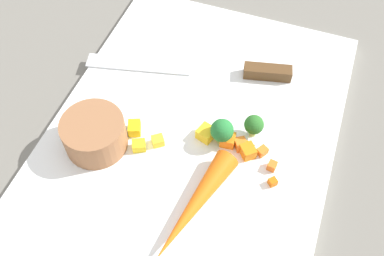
{
  "coord_description": "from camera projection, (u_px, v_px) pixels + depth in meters",
  "views": [
    {
      "loc": [
        -0.3,
        -0.11,
        0.48
      ],
      "look_at": [
        0.0,
        0.0,
        0.02
      ],
      "focal_mm": 41.56,
      "sensor_mm": 36.0,
      "label": 1
    }
  ],
  "objects": [
    {
      "name": "ground_plane",
      "position": [
        192.0,
        138.0,
        0.58
      ],
      "size": [
        4.0,
        4.0,
        0.0
      ],
      "primitive_type": "plane",
      "color": "slate"
    },
    {
      "name": "cutting_board",
      "position": [
        192.0,
        135.0,
        0.57
      ],
      "size": [
        0.49,
        0.36,
        0.01
      ],
      "primitive_type": "cube",
      "color": "white",
      "rests_on": "ground_plane"
    },
    {
      "name": "prep_bowl",
      "position": [
        94.0,
        134.0,
        0.54
      ],
      "size": [
        0.08,
        0.08,
        0.04
      ],
      "primitive_type": "cylinder",
      "color": "#996541",
      "rests_on": "cutting_board"
    },
    {
      "name": "chef_knife",
      "position": [
        223.0,
        69.0,
        0.62
      ],
      "size": [
        0.09,
        0.29,
        0.02
      ],
      "rotation": [
        0.0,
        0.0,
        1.8
      ],
      "color": "silver",
      "rests_on": "cutting_board"
    },
    {
      "name": "whole_carrot",
      "position": [
        194.0,
        206.0,
        0.49
      ],
      "size": [
        0.15,
        0.06,
        0.03
      ],
      "primitive_type": "cone",
      "rotation": [
        1.57,
        0.0,
        4.48
      ],
      "color": "orange",
      "rests_on": "cutting_board"
    },
    {
      "name": "carrot_dice_0",
      "position": [
        262.0,
        153.0,
        0.55
      ],
      "size": [
        0.02,
        0.02,
        0.01
      ],
      "primitive_type": "cube",
      "rotation": [
        0.0,
        0.0,
        2.59
      ],
      "color": "orange",
      "rests_on": "cutting_board"
    },
    {
      "name": "carrot_dice_1",
      "position": [
        248.0,
        151.0,
        0.54
      ],
      "size": [
        0.02,
        0.02,
        0.02
      ],
      "primitive_type": "cube",
      "rotation": [
        0.0,
        0.0,
        2.29
      ],
      "color": "orange",
      "rests_on": "cutting_board"
    },
    {
      "name": "carrot_dice_2",
      "position": [
        228.0,
        140.0,
        0.55
      ],
      "size": [
        0.02,
        0.02,
        0.01
      ],
      "primitive_type": "cube",
      "rotation": [
        0.0,
        0.0,
        0.1
      ],
      "color": "orange",
      "rests_on": "cutting_board"
    },
    {
      "name": "carrot_dice_3",
      "position": [
        273.0,
        182.0,
        0.52
      ],
      "size": [
        0.01,
        0.01,
        0.01
      ],
      "primitive_type": "cube",
      "rotation": [
        0.0,
        0.0,
        0.8
      ],
      "color": "orange",
      "rests_on": "cutting_board"
    },
    {
      "name": "carrot_dice_4",
      "position": [
        249.0,
        144.0,
        0.55
      ],
      "size": [
        0.01,
        0.01,
        0.01
      ],
      "primitive_type": "cube",
      "rotation": [
        0.0,
        0.0,
        1.23
      ],
      "color": "orange",
      "rests_on": "cutting_board"
    },
    {
      "name": "carrot_dice_5",
      "position": [
        240.0,
        145.0,
        0.55
      ],
      "size": [
        0.02,
        0.02,
        0.01
      ],
      "primitive_type": "cube",
      "rotation": [
        0.0,
        0.0,
        0.59
      ],
      "color": "orange",
      "rests_on": "cutting_board"
    },
    {
      "name": "carrot_dice_6",
      "position": [
        272.0,
        166.0,
        0.54
      ],
      "size": [
        0.01,
        0.01,
        0.01
      ],
      "primitive_type": "cube",
      "rotation": [
        0.0,
        0.0,
        1.43
      ],
      "color": "orange",
      "rests_on": "cutting_board"
    },
    {
      "name": "pepper_dice_0",
      "position": [
        205.0,
        136.0,
        0.56
      ],
      "size": [
        0.03,
        0.02,
        0.02
      ],
      "primitive_type": "cube",
      "rotation": [
        0.0,
        0.0,
        2.84
      ],
      "color": "yellow",
      "rests_on": "cutting_board"
    },
    {
      "name": "pepper_dice_1",
      "position": [
        139.0,
        146.0,
        0.55
      ],
      "size": [
        0.02,
        0.02,
        0.01
      ],
      "primitive_type": "cube",
      "rotation": [
        0.0,
        0.0,
        2.03
      ],
      "color": "yellow",
      "rests_on": "cutting_board"
    },
    {
      "name": "pepper_dice_2",
      "position": [
        158.0,
        141.0,
        0.56
      ],
      "size": [
        0.02,
        0.02,
        0.01
      ],
      "primitive_type": "cube",
      "rotation": [
        0.0,
        0.0,
        2.21
      ],
      "color": "yellow",
      "rests_on": "cutting_board"
    },
    {
      "name": "pepper_dice_3",
      "position": [
        134.0,
        128.0,
        0.57
      ],
      "size": [
        0.02,
        0.02,
        0.01
      ],
      "primitive_type": "cube",
      "rotation": [
        0.0,
        0.0,
        1.95
      ],
      "color": "yellow",
      "rests_on": "cutting_board"
    },
    {
      "name": "broccoli_floret_0",
      "position": [
        254.0,
        125.0,
        0.55
      ],
      "size": [
        0.02,
        0.02,
        0.03
      ],
      "color": "#98AD58",
      "rests_on": "cutting_board"
    },
    {
      "name": "broccoli_floret_1",
      "position": [
        223.0,
        129.0,
        0.55
      ],
      "size": [
        0.03,
        0.03,
        0.04
      ],
      "color": "#8DB458",
      "rests_on": "cutting_board"
    }
  ]
}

